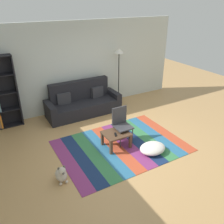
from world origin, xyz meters
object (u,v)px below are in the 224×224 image
object	(u,v)px
coffee_table	(116,135)
dog	(61,174)
standing_lamp	(119,58)
tv_remote	(116,134)
pouf	(153,148)
folding_chair	(121,122)
couch	(83,103)

from	to	relation	value
coffee_table	dog	world-z (taller)	dog
coffee_table	standing_lamp	xyz separation A→B (m)	(1.42, 2.26, 1.23)
coffee_table	dog	xyz separation A→B (m)	(-1.55, -0.50, -0.15)
dog	standing_lamp	size ratio (longest dim) A/B	0.22
tv_remote	coffee_table	bearing A→B (deg)	73.27
coffee_table	tv_remote	world-z (taller)	tv_remote
coffee_table	pouf	distance (m)	0.90
pouf	tv_remote	xyz separation A→B (m)	(-0.67, 0.56, 0.28)
pouf	standing_lamp	xyz separation A→B (m)	(0.81, 2.89, 1.43)
dog	folding_chair	distance (m)	1.94
pouf	standing_lamp	size ratio (longest dim) A/B	0.34
dog	folding_chair	world-z (taller)	folding_chair
pouf	standing_lamp	world-z (taller)	standing_lamp
pouf	dog	size ratio (longest dim) A/B	1.59
coffee_table	standing_lamp	distance (m)	2.94
standing_lamp	tv_remote	distance (m)	2.99
couch	pouf	world-z (taller)	couch
couch	pouf	bearing A→B (deg)	-78.30
pouf	dog	world-z (taller)	dog
pouf	tv_remote	world-z (taller)	tv_remote
coffee_table	pouf	world-z (taller)	coffee_table
standing_lamp	folding_chair	size ratio (longest dim) A/B	2.05
coffee_table	couch	bearing A→B (deg)	88.80
folding_chair	dog	bearing A→B (deg)	-137.35
coffee_table	folding_chair	xyz separation A→B (m)	(0.24, 0.16, 0.22)
standing_lamp	tv_remote	bearing A→B (deg)	-122.55
pouf	couch	bearing A→B (deg)	101.70
coffee_table	pouf	bearing A→B (deg)	-46.11
coffee_table	folding_chair	world-z (taller)	folding_chair
coffee_table	pouf	xyz separation A→B (m)	(0.61, -0.63, -0.20)
dog	standing_lamp	distance (m)	4.28
pouf	folding_chair	distance (m)	0.98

